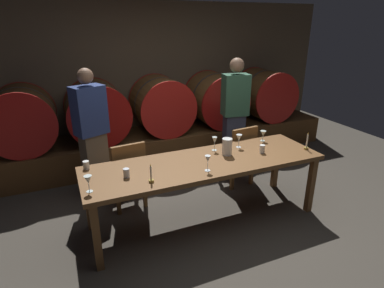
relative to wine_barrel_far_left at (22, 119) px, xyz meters
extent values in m
plane|color=#3F3A33|center=(2.04, -2.06, -0.92)|extent=(8.65, 8.65, 0.00)
cube|color=brown|center=(2.04, 0.55, 0.34)|extent=(6.65, 0.24, 2.52)
cube|color=brown|center=(2.04, 0.00, -0.68)|extent=(5.99, 0.90, 0.47)
cylinder|color=#513319|center=(0.00, 0.00, 0.00)|extent=(0.90, 0.76, 0.90)
cylinder|color=#9E1411|center=(0.00, -0.40, 0.00)|extent=(0.91, 0.03, 0.91)
cylinder|color=#9E1411|center=(0.00, 0.40, 0.00)|extent=(0.91, 0.03, 0.91)
cylinder|color=#2D2D33|center=(0.00, 0.00, 0.00)|extent=(0.90, 0.04, 0.90)
cylinder|color=brown|center=(1.01, 0.00, 0.00)|extent=(0.90, 0.76, 0.90)
cylinder|color=maroon|center=(1.01, -0.40, 0.00)|extent=(0.91, 0.03, 0.91)
cylinder|color=maroon|center=(1.01, 0.40, 0.00)|extent=(0.91, 0.03, 0.91)
cylinder|color=#2D2D33|center=(1.01, 0.00, 0.00)|extent=(0.90, 0.04, 0.90)
cylinder|color=brown|center=(2.05, 0.00, 0.00)|extent=(0.90, 0.76, 0.90)
cylinder|color=#B21C16|center=(2.05, -0.40, 0.00)|extent=(0.91, 0.03, 0.91)
cylinder|color=#B21C16|center=(2.05, 0.40, 0.00)|extent=(0.91, 0.03, 0.91)
cylinder|color=#2D2D33|center=(2.05, 0.00, 0.00)|extent=(0.90, 0.04, 0.90)
cylinder|color=brown|center=(3.04, 0.00, 0.00)|extent=(0.90, 0.76, 0.90)
cylinder|color=#9E1411|center=(3.04, -0.40, 0.00)|extent=(0.91, 0.03, 0.91)
cylinder|color=#9E1411|center=(3.04, 0.40, 0.00)|extent=(0.91, 0.03, 0.91)
cylinder|color=#2D2D33|center=(3.04, 0.00, 0.00)|extent=(0.90, 0.04, 0.90)
cylinder|color=brown|center=(4.07, 0.00, 0.00)|extent=(0.90, 0.76, 0.90)
cylinder|color=#B21C16|center=(4.07, -0.40, 0.00)|extent=(0.91, 0.03, 0.91)
cylinder|color=#B21C16|center=(4.07, 0.40, 0.00)|extent=(0.91, 0.03, 0.91)
cylinder|color=#2D2D33|center=(4.07, 0.00, 0.00)|extent=(0.90, 0.04, 0.90)
cube|color=brown|center=(1.90, -1.96, -0.19)|extent=(2.67, 0.81, 0.05)
cube|color=brown|center=(0.64, -2.31, -0.57)|extent=(0.07, 0.07, 0.71)
cube|color=brown|center=(3.15, -2.31, -0.57)|extent=(0.07, 0.07, 0.71)
cube|color=brown|center=(0.64, -1.62, -0.57)|extent=(0.07, 0.07, 0.71)
cube|color=brown|center=(3.15, -1.62, -0.57)|extent=(0.07, 0.07, 0.71)
cube|color=brown|center=(1.14, -1.27, -0.48)|extent=(0.44, 0.44, 0.04)
cube|color=brown|center=(1.16, -1.45, -0.25)|extent=(0.40, 0.08, 0.42)
cube|color=brown|center=(1.30, -1.09, -0.71)|extent=(0.05, 0.05, 0.42)
cube|color=brown|center=(0.96, -1.12, -0.71)|extent=(0.05, 0.05, 0.42)
cube|color=brown|center=(1.33, -1.43, -0.71)|extent=(0.05, 0.05, 0.42)
cube|color=brown|center=(0.99, -1.46, -0.71)|extent=(0.05, 0.05, 0.42)
cube|color=brown|center=(2.70, -1.29, -0.48)|extent=(0.44, 0.44, 0.04)
cube|color=brown|center=(2.72, -1.47, -0.25)|extent=(0.40, 0.08, 0.42)
cube|color=brown|center=(2.86, -1.10, -0.71)|extent=(0.05, 0.05, 0.42)
cube|color=brown|center=(2.52, -1.14, -0.71)|extent=(0.05, 0.05, 0.42)
cube|color=brown|center=(2.89, -1.44, -0.71)|extent=(0.05, 0.05, 0.42)
cube|color=brown|center=(2.55, -1.48, -0.71)|extent=(0.05, 0.05, 0.42)
cube|color=brown|center=(0.83, -0.88, -0.48)|extent=(0.35, 0.30, 0.87)
cube|color=navy|center=(0.83, -0.88, 0.26)|extent=(0.44, 0.37, 0.61)
sphere|color=#8C664C|center=(0.83, -0.88, 0.68)|extent=(0.19, 0.19, 0.19)
cube|color=#33384C|center=(2.93, -0.83, -0.48)|extent=(0.33, 0.25, 0.87)
cube|color=#336047|center=(2.93, -0.83, 0.26)|extent=(0.42, 0.30, 0.61)
sphere|color=#8C664C|center=(2.93, -0.83, 0.69)|extent=(0.21, 0.21, 0.21)
cylinder|color=olive|center=(1.21, -2.21, -0.15)|extent=(0.05, 0.05, 0.02)
cylinder|color=#EDE5CC|center=(1.21, -2.21, -0.07)|extent=(0.02, 0.02, 0.14)
cone|color=yellow|center=(1.21, -2.21, 0.02)|extent=(0.01, 0.01, 0.02)
cylinder|color=olive|center=(3.17, -2.13, -0.15)|extent=(0.05, 0.05, 0.02)
cylinder|color=#EDE5CC|center=(3.17, -2.13, -0.05)|extent=(0.02, 0.02, 0.17)
cone|color=yellow|center=(3.17, -2.13, 0.04)|extent=(0.01, 0.01, 0.02)
cylinder|color=white|center=(2.21, -1.90, -0.06)|extent=(0.12, 0.12, 0.20)
cylinder|color=silver|center=(0.64, -2.16, -0.16)|extent=(0.06, 0.06, 0.00)
cylinder|color=silver|center=(0.64, -2.16, -0.12)|extent=(0.01, 0.01, 0.08)
cone|color=silver|center=(0.64, -2.16, -0.04)|extent=(0.07, 0.07, 0.08)
cylinder|color=white|center=(1.81, -2.19, -0.16)|extent=(0.06, 0.06, 0.00)
cylinder|color=white|center=(1.81, -2.19, -0.11)|extent=(0.01, 0.01, 0.09)
cone|color=white|center=(1.81, -2.19, -0.03)|extent=(0.06, 0.06, 0.08)
cylinder|color=silver|center=(2.13, -1.73, -0.16)|extent=(0.06, 0.06, 0.00)
cylinder|color=silver|center=(2.13, -1.73, -0.11)|extent=(0.01, 0.01, 0.09)
cone|color=silver|center=(2.13, -1.73, -0.03)|extent=(0.06, 0.06, 0.08)
cylinder|color=white|center=(2.45, -1.76, -0.16)|extent=(0.06, 0.06, 0.00)
cylinder|color=white|center=(2.45, -1.76, -0.12)|extent=(0.01, 0.01, 0.09)
cone|color=white|center=(2.45, -1.76, -0.03)|extent=(0.07, 0.07, 0.07)
cylinder|color=silver|center=(2.85, -1.69, -0.16)|extent=(0.06, 0.06, 0.00)
cylinder|color=silver|center=(2.85, -1.69, -0.13)|extent=(0.01, 0.01, 0.07)
cone|color=silver|center=(2.85, -1.69, -0.06)|extent=(0.08, 0.08, 0.07)
cylinder|color=white|center=(0.67, -1.65, -0.12)|extent=(0.06, 0.06, 0.09)
cylinder|color=silver|center=(1.01, -2.01, -0.12)|extent=(0.06, 0.06, 0.09)
cylinder|color=white|center=(2.61, -2.01, -0.11)|extent=(0.06, 0.06, 0.10)
camera|label=1|loc=(0.50, -4.84, 1.28)|focal=29.64mm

